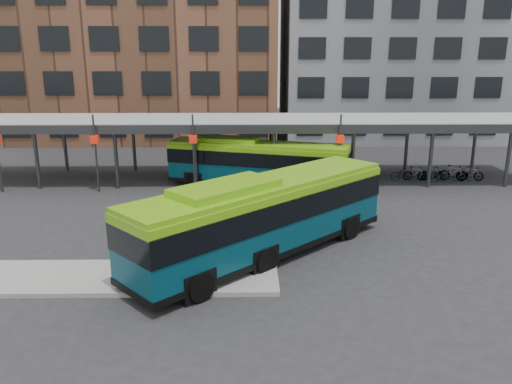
% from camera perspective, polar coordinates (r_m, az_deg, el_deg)
% --- Properties ---
extents(ground, '(120.00, 120.00, 0.00)m').
position_cam_1_polar(ground, '(22.18, -1.84, -6.55)').
color(ground, '#28282B').
rests_on(ground, ground).
extents(boarding_island, '(14.00, 3.00, 0.18)m').
position_cam_1_polar(boarding_island, '(20.27, -17.95, -9.27)').
color(boarding_island, gray).
rests_on(boarding_island, ground).
extents(canopy, '(40.00, 6.53, 4.80)m').
position_cam_1_polar(canopy, '(33.71, -1.61, 7.97)').
color(canopy, '#999B9E').
rests_on(canopy, ground).
extents(building_brick, '(26.00, 14.00, 22.00)m').
position_cam_1_polar(building_brick, '(53.64, -12.62, 18.02)').
color(building_brick, brown).
rests_on(building_brick, ground).
extents(building_grey, '(24.00, 14.00, 20.00)m').
position_cam_1_polar(building_grey, '(54.83, 16.42, 16.66)').
color(building_grey, slate).
rests_on(building_grey, ground).
extents(bus_front, '(11.28, 10.86, 3.56)m').
position_cam_1_polar(bus_front, '(20.82, 0.95, -2.60)').
color(bus_front, '#063C4C').
rests_on(bus_front, ground).
extents(bus_rear, '(11.70, 5.63, 3.17)m').
position_cam_1_polar(bus_rear, '(31.96, 0.11, 3.45)').
color(bus_rear, '#063C4C').
rests_on(bus_rear, ground).
extents(pedestrian, '(0.64, 0.74, 1.72)m').
position_cam_1_polar(pedestrian, '(19.49, -14.54, -6.93)').
color(pedestrian, black).
rests_on(pedestrian, boarding_island).
extents(bike_rack, '(6.30, 1.51, 1.08)m').
position_cam_1_polar(bike_rack, '(36.04, 20.08, 1.95)').
color(bike_rack, slate).
rests_on(bike_rack, ground).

